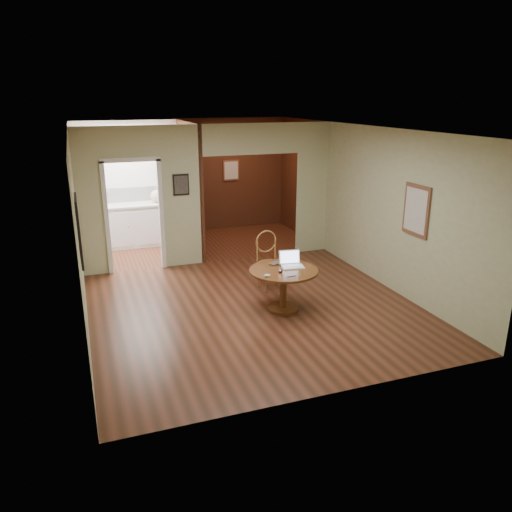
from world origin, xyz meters
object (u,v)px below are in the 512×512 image
object	(u,v)px
dining_table	(283,280)
chair	(269,257)
open_laptop	(291,262)
closed_laptop	(280,263)

from	to	relation	value
dining_table	chair	bearing A→B (deg)	82.74
dining_table	open_laptop	size ratio (longest dim) A/B	2.88
chair	closed_laptop	world-z (taller)	chair
chair	open_laptop	bearing A→B (deg)	-91.92
dining_table	chair	world-z (taller)	chair
open_laptop	closed_laptop	bearing A→B (deg)	143.46
chair	dining_table	bearing A→B (deg)	-103.08
open_laptop	closed_laptop	size ratio (longest dim) A/B	1.21
open_laptop	dining_table	bearing A→B (deg)	-137.02
dining_table	open_laptop	xyz separation A→B (m)	(0.18, 0.12, 0.24)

